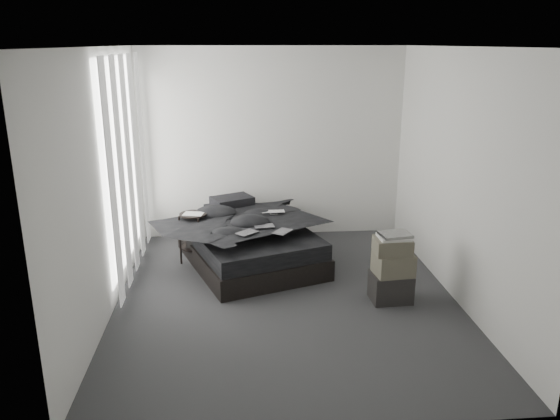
{
  "coord_description": "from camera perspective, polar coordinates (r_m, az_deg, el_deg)",
  "views": [
    {
      "loc": [
        -0.51,
        -5.31,
        2.64
      ],
      "look_at": [
        0.0,
        0.8,
        0.75
      ],
      "focal_mm": 35.0,
      "sensor_mm": 36.0,
      "label": 1
    }
  ],
  "objects": [
    {
      "name": "comic_c",
      "position": [
        6.15,
        0.25,
        -1.59
      ],
      "size": [
        0.26,
        0.27,
        0.01
      ],
      "primitive_type": "cube",
      "rotation": [
        0.0,
        0.0,
        0.95
      ],
      "color": "black",
      "rests_on": "duvet"
    },
    {
      "name": "floor_books",
      "position": [
        6.99,
        -8.2,
        -4.68
      ],
      "size": [
        0.16,
        0.2,
        0.12
      ],
      "primitive_type": "cube",
      "rotation": [
        0.0,
        0.0,
        0.19
      ],
      "color": "black",
      "rests_on": "floor"
    },
    {
      "name": "box_lower",
      "position": [
        5.96,
        11.49,
        -7.88
      ],
      "size": [
        0.43,
        0.34,
        0.31
      ],
      "primitive_type": "cube",
      "rotation": [
        0.0,
        0.0,
        0.05
      ],
      "color": "black",
      "rests_on": "floor"
    },
    {
      "name": "pillow_lower",
      "position": [
        7.3,
        -5.5,
        0.02
      ],
      "size": [
        0.64,
        0.53,
        0.12
      ],
      "primitive_type": "cube",
      "rotation": [
        0.0,
        0.0,
        0.34
      ],
      "color": "black",
      "rests_on": "mattress"
    },
    {
      "name": "comic_a",
      "position": [
        6.13,
        -3.49,
        -1.79
      ],
      "size": [
        0.27,
        0.26,
        0.01
      ],
      "primitive_type": "cube",
      "rotation": [
        0.0,
        0.0,
        0.72
      ],
      "color": "black",
      "rests_on": "duvet"
    },
    {
      "name": "mattress",
      "position": [
        6.73,
        -3.16,
        -2.83
      ],
      "size": [
        1.83,
        2.1,
        0.19
      ],
      "primitive_type": "cube",
      "rotation": [
        0.0,
        0.0,
        0.34
      ],
      "color": "black",
      "rests_on": "bed"
    },
    {
      "name": "wall_front",
      "position": [
        3.51,
        3.97,
        -5.3
      ],
      "size": [
        3.6,
        0.01,
        2.6
      ],
      "primitive_type": "cube",
      "color": "silver",
      "rests_on": "ground"
    },
    {
      "name": "wall_right",
      "position": [
        5.94,
        18.27,
        3.23
      ],
      "size": [
        0.01,
        4.2,
        2.6
      ],
      "primitive_type": "cube",
      "color": "silver",
      "rests_on": "ground"
    },
    {
      "name": "wall_back",
      "position": [
        7.55,
        -0.83,
        6.9
      ],
      "size": [
        3.6,
        0.01,
        2.6
      ],
      "primitive_type": "cube",
      "color": "silver",
      "rests_on": "ground"
    },
    {
      "name": "pillow_upper",
      "position": [
        7.27,
        -5.03,
        0.94
      ],
      "size": [
        0.61,
        0.54,
        0.11
      ],
      "primitive_type": "cube",
      "rotation": [
        0.0,
        0.0,
        0.44
      ],
      "color": "black",
      "rests_on": "pillow_lower"
    },
    {
      "name": "bed",
      "position": [
        6.81,
        -3.13,
        -4.57
      ],
      "size": [
        1.9,
        2.17,
        0.25
      ],
      "primitive_type": "cube",
      "rotation": [
        0.0,
        0.0,
        0.34
      ],
      "color": "black",
      "rests_on": "floor"
    },
    {
      "name": "laptop",
      "position": [
        6.79,
        -0.7,
        0.22
      ],
      "size": [
        0.3,
        0.19,
        0.02
      ],
      "primitive_type": "imported",
      "rotation": [
        0.0,
        0.0,
        0.03
      ],
      "color": "silver",
      "rests_on": "duvet"
    },
    {
      "name": "curtain_left",
      "position": [
        6.47,
        -15.57,
        4.37
      ],
      "size": [
        0.06,
        2.12,
        2.48
      ],
      "primitive_type": "cube",
      "color": "white",
      "rests_on": "wall_left"
    },
    {
      "name": "ceiling",
      "position": [
        5.33,
        0.75,
        16.71
      ],
      "size": [
        3.6,
        4.2,
        0.01
      ],
      "primitive_type": "cube",
      "color": "white",
      "rests_on": "ground"
    },
    {
      "name": "wall_left",
      "position": [
        5.62,
        -17.9,
        2.51
      ],
      "size": [
        0.01,
        4.2,
        2.6
      ],
      "primitive_type": "cube",
      "color": "silver",
      "rests_on": "ground"
    },
    {
      "name": "comic_b",
      "position": [
        6.34,
        -1.68,
        -1.07
      ],
      "size": [
        0.25,
        0.18,
        0.01
      ],
      "primitive_type": "cube",
      "rotation": [
        0.0,
        0.0,
        0.13
      ],
      "color": "black",
      "rests_on": "duvet"
    },
    {
      "name": "art_book_snake",
      "position": [
        5.74,
        11.95,
        -2.52
      ],
      "size": [
        0.34,
        0.29,
        0.03
      ],
      "primitive_type": "cube",
      "rotation": [
        0.0,
        0.0,
        0.15
      ],
      "color": "silver",
      "rests_on": "art_book_white"
    },
    {
      "name": "art_book_white",
      "position": [
        5.75,
        11.82,
        -2.78
      ],
      "size": [
        0.33,
        0.27,
        0.03
      ],
      "primitive_type": "cube",
      "rotation": [
        0.0,
        0.0,
        0.05
      ],
      "color": "silver",
      "rests_on": "box_upper"
    },
    {
      "name": "box_mid",
      "position": [
        5.85,
        11.76,
        -5.51
      ],
      "size": [
        0.42,
        0.35,
        0.23
      ],
      "primitive_type": "cube",
      "rotation": [
        0.0,
        0.0,
        0.12
      ],
      "color": "#565244",
      "rests_on": "box_lower"
    },
    {
      "name": "floor",
      "position": [
        5.95,
        0.65,
        -9.2
      ],
      "size": [
        3.6,
        4.2,
        0.01
      ],
      "primitive_type": "cube",
      "color": "#333436",
      "rests_on": "ground"
    },
    {
      "name": "side_stand",
      "position": [
        6.87,
        -8.95,
        -2.9
      ],
      "size": [
        0.44,
        0.44,
        0.62
      ],
      "primitive_type": "cylinder",
      "rotation": [
        0.0,
        0.0,
        -0.38
      ],
      "color": "black",
      "rests_on": "floor"
    },
    {
      "name": "papers",
      "position": [
        6.76,
        -9.04,
        -0.42
      ],
      "size": [
        0.27,
        0.22,
        0.01
      ],
      "primitive_type": "cube",
      "rotation": [
        0.0,
        0.0,
        -0.21
      ],
      "color": "white",
      "rests_on": "side_stand"
    },
    {
      "name": "box_upper",
      "position": [
        5.78,
        11.68,
        -3.68
      ],
      "size": [
        0.37,
        0.3,
        0.16
      ],
      "primitive_type": "cube",
      "rotation": [
        0.0,
        0.0,
        -0.01
      ],
      "color": "#565244",
      "rests_on": "box_mid"
    },
    {
      "name": "duvet",
      "position": [
        6.63,
        -3.05,
        -1.3
      ],
      "size": [
        1.78,
        1.91,
        0.21
      ],
      "primitive_type": "imported",
      "rotation": [
        0.0,
        0.0,
        0.34
      ],
      "color": "black",
      "rests_on": "mattress"
    },
    {
      "name": "window_left",
      "position": [
        6.47,
        -16.06,
        4.96
      ],
      "size": [
        0.02,
        2.0,
        2.3
      ],
      "primitive_type": "cube",
      "color": "white",
      "rests_on": "wall_left"
    }
  ]
}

